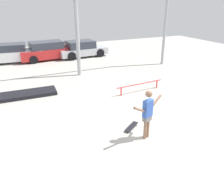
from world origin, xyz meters
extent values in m
plane|color=#B2ADA3|center=(0.00, 0.00, 0.00)|extent=(36.00, 36.00, 0.00)
cylinder|color=#8C664C|center=(-0.02, -1.13, 0.41)|extent=(0.11, 0.11, 0.83)
cylinder|color=#8C664C|center=(0.12, -1.08, 0.41)|extent=(0.11, 0.11, 0.83)
cube|color=slate|center=(0.05, -1.11, 0.75)|extent=(0.34, 0.26, 0.18)
cube|color=#3359B2|center=(0.05, -1.11, 1.12)|extent=(0.40, 0.29, 0.60)
sphere|color=#8C664C|center=(0.05, -1.11, 1.64)|extent=(0.23, 0.23, 0.23)
cylinder|color=#8C664C|center=(-0.38, -1.26, 1.24)|extent=(0.52, 0.25, 0.35)
cylinder|color=#8C664C|center=(0.48, -0.96, 1.24)|extent=(0.52, 0.25, 0.35)
cube|color=black|center=(-0.11, -0.37, 0.07)|extent=(0.77, 0.62, 0.01)
cylinder|color=silver|center=(0.05, -0.13, 0.03)|extent=(0.06, 0.06, 0.05)
cylinder|color=silver|center=(0.17, -0.31, 0.03)|extent=(0.06, 0.06, 0.05)
cylinder|color=silver|center=(-0.40, -0.44, 0.03)|extent=(0.06, 0.06, 0.05)
cylinder|color=silver|center=(-0.27, -0.61, 0.03)|extent=(0.06, 0.06, 0.05)
cube|color=black|center=(-3.68, 4.47, 0.09)|extent=(3.48, 1.14, 0.18)
cylinder|color=red|center=(2.04, 2.58, 0.43)|extent=(2.73, 0.22, 0.06)
cylinder|color=red|center=(0.92, 2.51, 0.21)|extent=(0.07, 0.07, 0.43)
cylinder|color=red|center=(3.16, 2.64, 0.21)|extent=(0.07, 0.07, 0.43)
cylinder|color=#A5A8AD|center=(0.02, 6.63, 2.81)|extent=(0.20, 0.20, 5.62)
cylinder|color=#A5A8AD|center=(-0.02, 6.63, 2.81)|extent=(0.20, 0.20, 5.62)
cylinder|color=#A5A8AD|center=(6.47, 6.63, 2.81)|extent=(0.20, 0.20, 5.62)
cube|color=white|center=(-3.80, 11.85, 0.55)|extent=(4.69, 2.13, 0.71)
cube|color=#2D333D|center=(-3.98, 11.87, 1.17)|extent=(2.65, 1.78, 0.53)
cylinder|color=black|center=(-2.32, 12.51, 0.35)|extent=(0.71, 0.29, 0.69)
cylinder|color=black|center=(-2.48, 10.89, 0.35)|extent=(0.71, 0.29, 0.69)
cube|color=red|center=(-1.00, 11.71, 0.53)|extent=(4.70, 2.12, 0.73)
cube|color=#2D333D|center=(-1.19, 11.70, 1.17)|extent=(2.64, 1.82, 0.56)
cylinder|color=black|center=(0.35, 12.68, 0.30)|extent=(0.62, 0.27, 0.60)
cylinder|color=black|center=(0.48, 10.96, 0.30)|extent=(0.62, 0.27, 0.60)
cylinder|color=black|center=(-2.48, 12.47, 0.30)|extent=(0.62, 0.27, 0.60)
cylinder|color=black|center=(-2.35, 10.74, 0.30)|extent=(0.62, 0.27, 0.60)
cube|color=#B7BABF|center=(1.74, 11.47, 0.47)|extent=(4.19, 2.03, 0.57)
cube|color=#2D333D|center=(1.58, 11.46, 1.05)|extent=(2.35, 1.77, 0.59)
cylinder|color=black|center=(2.95, 12.42, 0.34)|extent=(0.69, 0.27, 0.68)
cylinder|color=black|center=(3.07, 10.70, 0.34)|extent=(0.69, 0.27, 0.68)
cylinder|color=black|center=(0.42, 12.24, 0.34)|extent=(0.69, 0.27, 0.68)
cylinder|color=black|center=(0.54, 10.53, 0.34)|extent=(0.69, 0.27, 0.68)
camera|label=1|loc=(-3.69, -6.44, 4.36)|focal=35.00mm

